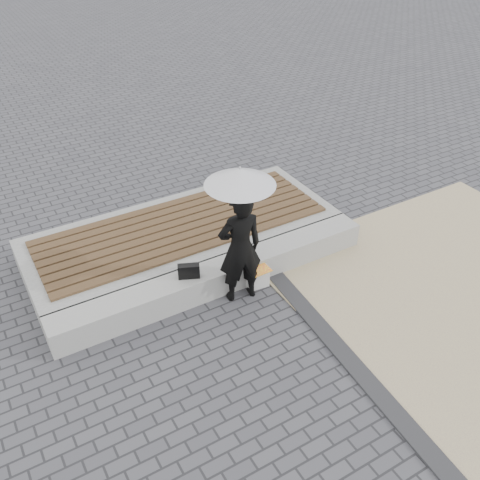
# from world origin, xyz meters

# --- Properties ---
(ground) EXTENTS (80.00, 80.00, 0.00)m
(ground) POSITION_xyz_m (0.00, 0.00, 0.00)
(ground) COLOR #46464B
(ground) RESTS_ON ground
(terrazzo_zone) EXTENTS (5.00, 5.00, 0.02)m
(terrazzo_zone) POSITION_xyz_m (3.20, -0.50, 0.01)
(terrazzo_zone) COLOR tan
(terrazzo_zone) RESTS_ON ground
(edging_band) EXTENTS (0.61, 5.20, 0.04)m
(edging_band) POSITION_xyz_m (0.75, -0.50, 0.02)
(edging_band) COLOR #2C2C2E
(edging_band) RESTS_ON ground
(seating_ledge) EXTENTS (5.00, 0.45, 0.40)m
(seating_ledge) POSITION_xyz_m (0.00, 1.60, 0.20)
(seating_ledge) COLOR #9E9F99
(seating_ledge) RESTS_ON ground
(timber_platform) EXTENTS (5.00, 2.00, 0.40)m
(timber_platform) POSITION_xyz_m (0.00, 2.80, 0.20)
(timber_platform) COLOR #A1A19C
(timber_platform) RESTS_ON ground
(timber_decking) EXTENTS (4.60, 1.60, 0.04)m
(timber_decking) POSITION_xyz_m (0.00, 2.80, 0.42)
(timber_decking) COLOR brown
(timber_decking) RESTS_ON timber_platform
(woman) EXTENTS (0.69, 0.51, 1.73)m
(woman) POSITION_xyz_m (0.18, 1.27, 0.86)
(woman) COLOR black
(woman) RESTS_ON ground
(parasol) EXTENTS (0.93, 0.93, 1.19)m
(parasol) POSITION_xyz_m (0.18, 1.27, 1.97)
(parasol) COLOR #B7B7BC
(parasol) RESTS_ON ground
(handbag) EXTENTS (0.32, 0.22, 0.22)m
(handbag) POSITION_xyz_m (-0.47, 1.58, 0.51)
(handbag) COLOR black
(handbag) RESTS_ON seating_ledge
(canvas_tote) EXTENTS (0.34, 0.17, 0.34)m
(canvas_tote) POSITION_xyz_m (0.52, 1.31, 0.17)
(canvas_tote) COLOR silver
(canvas_tote) RESTS_ON ground
(magazine) EXTENTS (0.31, 0.23, 0.01)m
(magazine) POSITION_xyz_m (0.52, 1.26, 0.35)
(magazine) COLOR red
(magazine) RESTS_ON canvas_tote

